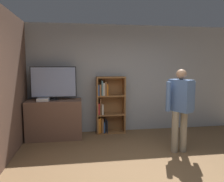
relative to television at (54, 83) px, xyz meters
The scene contains 7 objects.
wall_back 1.59m from the television, 12.98° to the left, with size 6.43×0.06×2.70m.
wall_side_brick 1.20m from the television, 125.33° to the right, with size 0.06×4.21×2.70m.
tv_ledge 0.85m from the television, 90.00° to the right, with size 1.25×0.58×0.90m.
television is the anchor object (origin of this frame).
game_console 0.45m from the television, 151.48° to the right, with size 0.26×0.24×0.06m.
bookshelf 1.42m from the television, ahead, with size 0.71×0.28×1.42m.
person 2.81m from the television, 26.45° to the right, with size 0.59×0.49×1.63m.
Camera 1 is at (-0.97, -2.86, 1.71)m, focal length 35.00 mm.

